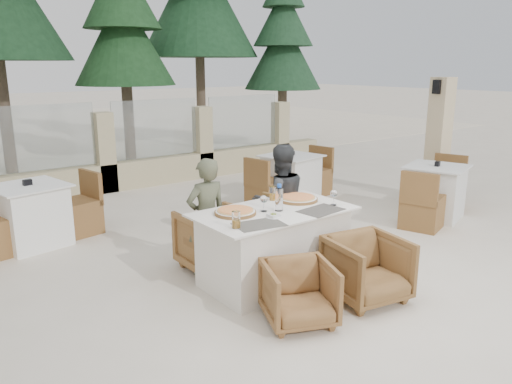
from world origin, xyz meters
TOP-DOWN VIEW (x-y plane):
  - ground at (0.00, 0.00)m, footprint 80.00×80.00m
  - perimeter_wall_far at (0.00, 4.80)m, footprint 10.00×0.34m
  - lantern_pillar at (4.20, 1.00)m, footprint 0.34×0.34m
  - pine_centre at (1.50, 7.20)m, footprint 2.20×2.20m
  - pine_mid_right at (3.80, 7.80)m, footprint 2.99×2.99m
  - pine_far_right at (5.50, 6.50)m, footprint 1.98×1.98m
  - dining_table at (-0.07, 0.05)m, footprint 1.60×0.90m
  - placemat_near_left at (-0.47, -0.22)m, footprint 0.50×0.37m
  - placemat_near_right at (0.31, -0.24)m, footprint 0.48×0.35m
  - pizza_left at (-0.45, 0.18)m, footprint 0.53×0.53m
  - pizza_right at (0.37, 0.19)m, footprint 0.50×0.50m
  - water_bottle at (-0.03, 0.02)m, footprint 0.08×0.08m
  - wine_glass_centre at (-0.17, 0.09)m, footprint 0.10×0.10m
  - wine_glass_corner at (0.55, -0.18)m, footprint 0.08×0.08m
  - beer_glass_left at (-0.69, -0.17)m, footprint 0.10×0.10m
  - beer_glass_right at (0.17, 0.36)m, footprint 0.08×0.08m
  - olive_dish at (-0.23, -0.13)m, footprint 0.13×0.13m
  - armchair_far_left at (-0.35, 0.69)m, footprint 0.72×0.74m
  - armchair_far_right at (0.37, 0.72)m, footprint 0.83×0.85m
  - armchair_near_left at (-0.43, -0.73)m, footprint 0.77×0.77m
  - armchair_near_right at (0.39, -0.79)m, footprint 0.77×0.79m
  - diner_left at (-0.50, 0.64)m, footprint 0.47×0.32m
  - diner_right at (0.42, 0.54)m, footprint 0.77×0.68m
  - bg_table_a at (-1.76, 2.71)m, footprint 1.76×1.11m
  - bg_table_b at (2.16, 2.32)m, footprint 1.76×1.09m
  - bg_table_c at (3.24, 0.37)m, footprint 1.82×1.30m

SIDE VIEW (x-z plane):
  - ground at x=0.00m, z-range 0.00..0.00m
  - armchair_near_left at x=-0.43m, z-range 0.00..0.54m
  - armchair_near_right at x=0.39m, z-range 0.00..0.62m
  - armchair_far_right at x=0.37m, z-range 0.00..0.66m
  - armchair_far_left at x=-0.35m, z-range 0.00..0.67m
  - dining_table at x=-0.07m, z-range 0.00..0.77m
  - bg_table_a at x=-1.76m, z-range 0.00..0.77m
  - bg_table_b at x=2.16m, z-range 0.00..0.77m
  - bg_table_c at x=3.24m, z-range 0.00..0.77m
  - diner_left at x=-0.50m, z-range 0.00..1.27m
  - diner_right at x=0.42m, z-range 0.00..1.33m
  - placemat_near_left at x=-0.47m, z-range 0.77..0.77m
  - placemat_near_right at x=0.31m, z-range 0.77..0.77m
  - olive_dish at x=-0.23m, z-range 0.77..0.81m
  - pizza_left at x=-0.45m, z-range 0.77..0.82m
  - pizza_right at x=0.37m, z-range 0.77..0.83m
  - perimeter_wall_far at x=0.00m, z-range 0.00..1.60m
  - beer_glass_right at x=0.17m, z-range 0.77..0.92m
  - beer_glass_left at x=-0.69m, z-range 0.77..0.92m
  - wine_glass_centre at x=-0.17m, z-range 0.77..0.95m
  - wine_glass_corner at x=0.55m, z-range 0.77..0.95m
  - water_bottle at x=-0.03m, z-range 0.77..1.04m
  - lantern_pillar at x=4.20m, z-range 0.00..2.00m
  - pine_far_right at x=5.50m, z-range 0.00..4.50m
  - pine_centre at x=1.50m, z-range 0.00..5.00m
  - pine_mid_right at x=3.80m, z-range 0.00..6.80m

